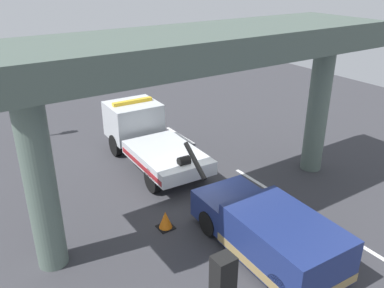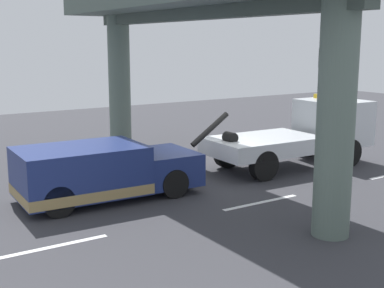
{
  "view_description": "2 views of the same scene",
  "coord_description": "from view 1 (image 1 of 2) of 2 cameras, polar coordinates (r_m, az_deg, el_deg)",
  "views": [
    {
      "loc": [
        -10.59,
        7.43,
        8.14
      ],
      "look_at": [
        1.66,
        -0.66,
        1.62
      ],
      "focal_mm": 37.71,
      "sensor_mm": 36.0,
      "label": 1
    },
    {
      "loc": [
        -9.39,
        -13.62,
        4.43
      ],
      "look_at": [
        -0.59,
        -0.13,
        1.31
      ],
      "focal_mm": 49.34,
      "sensor_mm": 36.0,
      "label": 2
    }
  ],
  "objects": [
    {
      "name": "ground_plane",
      "position": [
        15.32,
        1.36,
        -8.4
      ],
      "size": [
        60.0,
        40.0,
        0.1
      ],
      "primitive_type": "cube",
      "color": "#38383D"
    },
    {
      "name": "lane_stripe_mid",
      "position": [
        16.81,
        9.2,
        -5.36
      ],
      "size": [
        2.6,
        0.16,
        0.01
      ],
      "primitive_type": "cube",
      "color": "silver",
      "rests_on": "ground"
    },
    {
      "name": "lane_stripe_east",
      "position": [
        21.11,
        -1.71,
        1.26
      ],
      "size": [
        2.6,
        0.16,
        0.01
      ],
      "primitive_type": "cube",
      "color": "silver",
      "rests_on": "ground"
    },
    {
      "name": "tow_truck_white",
      "position": [
        18.11,
        -6.44,
        1.25
      ],
      "size": [
        7.29,
        2.61,
        2.46
      ],
      "color": "silver",
      "rests_on": "ground"
    },
    {
      "name": "towed_van_green",
      "position": [
        12.57,
        11.03,
        -12.42
      ],
      "size": [
        5.27,
        2.38,
        1.58
      ],
      "color": "navy",
      "rests_on": "ground"
    },
    {
      "name": "overpass_structure",
      "position": [
        12.99,
        2.38,
        11.64
      ],
      "size": [
        3.6,
        13.19,
        6.34
      ],
      "color": "#596B60",
      "rests_on": "ground"
    },
    {
      "name": "traffic_light_far",
      "position": [
        21.44,
        -24.83,
        7.91
      ],
      "size": [
        0.39,
        0.32,
        4.13
      ],
      "color": "#515456",
      "rests_on": "ground"
    },
    {
      "name": "traffic_cone_orange",
      "position": [
        13.82,
        -3.77,
        -10.7
      ],
      "size": [
        0.53,
        0.53,
        0.63
      ],
      "color": "orange",
      "rests_on": "ground"
    }
  ]
}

